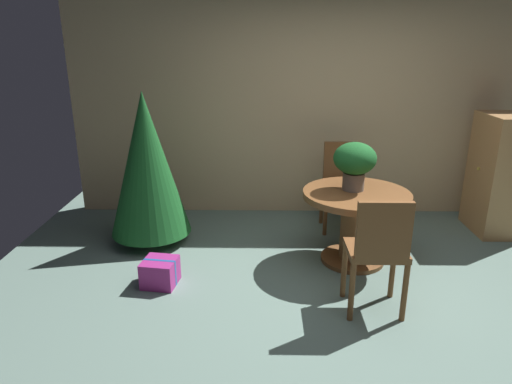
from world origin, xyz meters
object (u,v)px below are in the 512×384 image
(wooden_chair_far, at_px, (341,181))
(gift_box_purple, at_px, (160,272))
(wooden_cabinet, at_px, (499,175))
(flower_vase, at_px, (355,161))
(round_dining_table, at_px, (355,215))
(wooden_chair_near, at_px, (379,248))
(holiday_tree, at_px, (147,164))

(wooden_chair_far, distance_m, gift_box_purple, 2.24)
(gift_box_purple, distance_m, wooden_cabinet, 3.70)
(flower_vase, relative_size, wooden_cabinet, 0.35)
(wooden_chair_far, height_order, wooden_cabinet, wooden_cabinet)
(round_dining_table, xyz_separation_m, wooden_chair_far, (0.00, 0.85, 0.07))
(gift_box_purple, bearing_deg, wooden_chair_far, 37.18)
(round_dining_table, height_order, wooden_chair_near, wooden_chair_near)
(round_dining_table, bearing_deg, wooden_cabinet, 24.64)
(holiday_tree, distance_m, wooden_cabinet, 3.74)
(flower_vase, distance_m, wooden_cabinet, 1.88)
(gift_box_purple, bearing_deg, wooden_cabinet, 19.99)
(wooden_chair_far, relative_size, holiday_tree, 0.61)
(wooden_chair_near, distance_m, wooden_cabinet, 2.37)
(flower_vase, bearing_deg, round_dining_table, -69.08)
(flower_vase, relative_size, holiday_tree, 0.29)
(wooden_chair_near, xyz_separation_m, wooden_chair_far, (0.00, 1.74, -0.01))
(wooden_chair_far, xyz_separation_m, gift_box_purple, (-1.75, -1.33, -0.43))
(flower_vase, bearing_deg, gift_box_purple, -162.50)
(wooden_chair_far, xyz_separation_m, wooden_cabinet, (1.69, -0.08, 0.10))
(wooden_chair_near, bearing_deg, flower_vase, 91.55)
(wooden_chair_near, xyz_separation_m, holiday_tree, (-2.03, 1.31, 0.29))
(round_dining_table, distance_m, wooden_chair_far, 0.86)
(round_dining_table, height_order, wooden_chair_far, wooden_chair_far)
(wooden_cabinet, bearing_deg, wooden_chair_far, 177.33)
(holiday_tree, bearing_deg, wooden_chair_far, 12.02)
(holiday_tree, bearing_deg, wooden_chair_near, -32.72)
(wooden_chair_near, relative_size, holiday_tree, 0.61)
(holiday_tree, height_order, wooden_cabinet, holiday_tree)
(round_dining_table, xyz_separation_m, wooden_chair_near, (0.00, -0.89, 0.08))
(wooden_chair_far, bearing_deg, flower_vase, -91.87)
(wooden_chair_near, bearing_deg, wooden_cabinet, 44.52)
(round_dining_table, xyz_separation_m, flower_vase, (-0.03, 0.07, 0.51))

